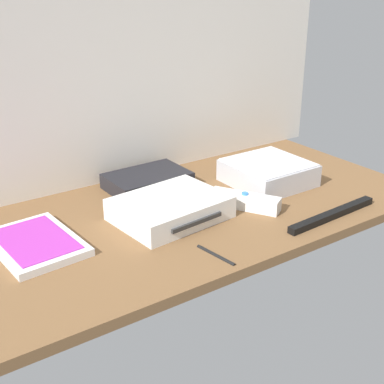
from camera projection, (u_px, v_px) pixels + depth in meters
ground_plane at (192, 214)px, 110.01cm from camera, size 100.00×48.00×2.00cm
back_wall at (128, 38)px, 115.60cm from camera, size 110.00×1.20×64.00cm
game_console at (170, 208)px, 105.08cm from camera, size 22.41×17.98×4.40cm
mini_computer at (268, 172)px, 122.03cm from camera, size 17.05×17.05×5.30cm
game_case at (35, 243)px, 94.85cm from camera, size 14.88×19.89×1.56cm
network_router at (147, 180)px, 120.01cm from camera, size 18.19×12.60×3.40cm
remote_wand at (245, 201)px, 109.97cm from camera, size 10.65×14.56×3.40cm
sensor_bar at (332, 215)px, 105.83cm from camera, size 24.06×2.93×1.40cm
stylus_pen at (216, 254)px, 92.16cm from camera, size 1.96×9.01×0.70cm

